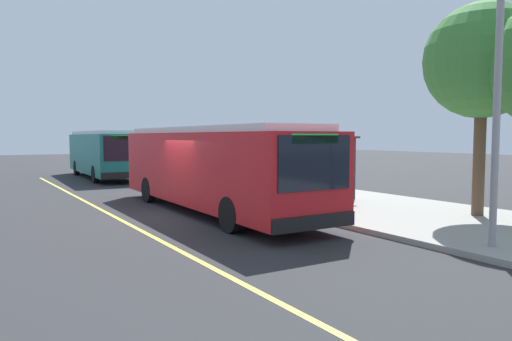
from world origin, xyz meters
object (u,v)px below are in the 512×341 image
object	(u,v)px
pedestrian_commuter	(315,180)
transit_bus_second	(104,152)
waiting_bench	(324,184)
transit_bus_main	(213,166)
route_sign_post	(324,157)

from	to	relation	value
pedestrian_commuter	transit_bus_second	bearing A→B (deg)	-170.74
waiting_bench	transit_bus_second	bearing A→B (deg)	-161.28
transit_bus_main	waiting_bench	bearing A→B (deg)	94.98
route_sign_post	transit_bus_main	bearing A→B (deg)	-131.91
transit_bus_main	pedestrian_commuter	distance (m)	3.61
transit_bus_second	waiting_bench	size ratio (longest dim) A/B	6.54
transit_bus_second	waiting_bench	distance (m)	16.14
route_sign_post	pedestrian_commuter	size ratio (longest dim) A/B	1.66
waiting_bench	route_sign_post	world-z (taller)	route_sign_post
pedestrian_commuter	waiting_bench	bearing A→B (deg)	134.09
route_sign_post	pedestrian_commuter	xyz separation A→B (m)	(-0.77, 0.26, -0.84)
waiting_bench	pedestrian_commuter	xyz separation A→B (m)	(2.24, -2.32, 0.48)
transit_bus_second	route_sign_post	world-z (taller)	same
transit_bus_main	route_sign_post	world-z (taller)	same
transit_bus_main	waiting_bench	world-z (taller)	transit_bus_main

